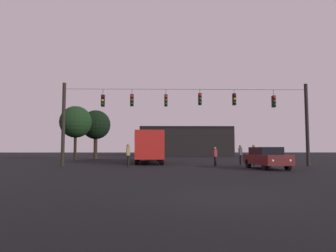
% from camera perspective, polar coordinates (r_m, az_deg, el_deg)
% --- Properties ---
extents(ground_plane, '(168.00, 168.00, 0.00)m').
position_cam_1_polar(ground_plane, '(33.48, 2.25, -6.69)').
color(ground_plane, black).
rests_on(ground_plane, ground).
extents(overhead_signal_span, '(20.09, 0.44, 6.75)m').
position_cam_1_polar(overhead_signal_span, '(24.74, 3.33, 2.03)').
color(overhead_signal_span, black).
rests_on(overhead_signal_span, ground).
extents(city_bus, '(3.11, 11.12, 3.00)m').
position_cam_1_polar(city_bus, '(30.94, -3.61, -3.43)').
color(city_bus, '#B21E19').
rests_on(city_bus, ground).
extents(car_near_right, '(2.22, 4.46, 1.52)m').
position_cam_1_polar(car_near_right, '(22.43, 17.97, -5.63)').
color(car_near_right, '#511919').
rests_on(car_near_right, ground).
extents(car_far_left, '(1.81, 4.34, 1.52)m').
position_cam_1_polar(car_far_left, '(39.63, -2.86, -5.16)').
color(car_far_left, '#99999E').
rests_on(car_far_left, ground).
extents(pedestrian_crossing_left, '(0.25, 0.36, 1.73)m').
position_cam_1_polar(pedestrian_crossing_left, '(27.10, 13.42, -5.06)').
color(pedestrian_crossing_left, black).
rests_on(pedestrian_crossing_left, ground).
extents(pedestrian_crossing_center, '(0.32, 0.41, 1.79)m').
position_cam_1_polar(pedestrian_crossing_center, '(23.67, -7.49, -5.18)').
color(pedestrian_crossing_center, black).
rests_on(pedestrian_crossing_center, ground).
extents(pedestrian_crossing_right, '(0.30, 0.40, 1.55)m').
position_cam_1_polar(pedestrian_crossing_right, '(25.23, 8.82, -5.46)').
color(pedestrian_crossing_right, black).
rests_on(pedestrian_crossing_right, ground).
extents(pedestrian_near_bus, '(0.34, 0.41, 1.75)m').
position_cam_1_polar(pedestrian_near_bus, '(26.14, 15.80, -5.03)').
color(pedestrian_near_bus, black).
rests_on(pedestrian_near_bus, ground).
extents(corner_building, '(17.78, 10.53, 5.65)m').
position_cam_1_polar(corner_building, '(62.05, 3.22, -2.97)').
color(corner_building, black).
rests_on(corner_building, ground).
extents(tree_left_silhouette, '(3.93, 3.93, 6.70)m').
position_cam_1_polar(tree_left_silhouette, '(39.38, -16.92, 0.71)').
color(tree_left_silhouette, black).
rests_on(tree_left_silhouette, ground).
extents(tree_behind_building, '(4.06, 4.06, 6.80)m').
position_cam_1_polar(tree_behind_building, '(43.70, -13.38, 0.19)').
color(tree_behind_building, '#2D2116').
rests_on(tree_behind_building, ground).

